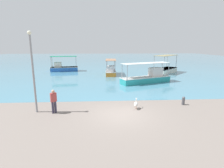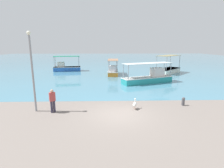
# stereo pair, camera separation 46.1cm
# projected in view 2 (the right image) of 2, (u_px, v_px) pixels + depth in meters

# --- Properties ---
(ground) EXTENTS (120.00, 120.00, 0.00)m
(ground) POSITION_uv_depth(u_px,v_px,m) (119.00, 114.00, 12.10)
(ground) COLOR slate
(harbor_water) EXTENTS (110.00, 90.00, 0.00)m
(harbor_water) POSITION_uv_depth(u_px,v_px,m) (109.00, 60.00, 58.95)
(harbor_water) COLOR teal
(harbor_water) RESTS_ON ground
(fishing_boat_near_left) EXTENTS (5.08, 2.41, 2.75)m
(fishing_boat_near_left) POSITION_uv_depth(u_px,v_px,m) (66.00, 67.00, 32.51)
(fishing_boat_near_left) COLOR #275EB5
(fishing_boat_near_left) RESTS_ON harbor_water
(fishing_boat_center) EXTENTS (1.82, 4.74, 2.44)m
(fishing_boat_center) POSITION_uv_depth(u_px,v_px,m) (113.00, 71.00, 28.32)
(fishing_boat_center) COLOR orange
(fishing_boat_center) RESTS_ON harbor_water
(fishing_boat_near_right) EXTENTS (5.36, 5.42, 3.04)m
(fishing_boat_near_right) POSITION_uv_depth(u_px,v_px,m) (168.00, 70.00, 29.82)
(fishing_boat_near_right) COLOR white
(fishing_boat_near_right) RESTS_ON harbor_water
(fishing_boat_far_right) EXTENTS (6.84, 3.92, 2.52)m
(fishing_boat_far_right) POSITION_uv_depth(u_px,v_px,m) (149.00, 78.00, 22.22)
(fishing_boat_far_right) COLOR teal
(fishing_boat_far_right) RESTS_ON harbor_water
(pelican) EXTENTS (0.45, 0.79, 0.80)m
(pelican) POSITION_uv_depth(u_px,v_px,m) (135.00, 104.00, 13.02)
(pelican) COLOR #E0997A
(pelican) RESTS_ON ground
(lamp_post) EXTENTS (0.28, 0.28, 5.62)m
(lamp_post) POSITION_uv_depth(u_px,v_px,m) (32.00, 68.00, 12.02)
(lamp_post) COLOR gray
(lamp_post) RESTS_ON ground
(mooring_bollard) EXTENTS (0.24, 0.24, 0.68)m
(mooring_bollard) POSITION_uv_depth(u_px,v_px,m) (183.00, 101.00, 13.83)
(mooring_bollard) COLOR #47474C
(mooring_bollard) RESTS_ON ground
(fisherman_standing) EXTENTS (0.46, 0.40, 1.69)m
(fisherman_standing) POSITION_uv_depth(u_px,v_px,m) (52.00, 100.00, 12.26)
(fisherman_standing) COLOR #312C40
(fisherman_standing) RESTS_ON ground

